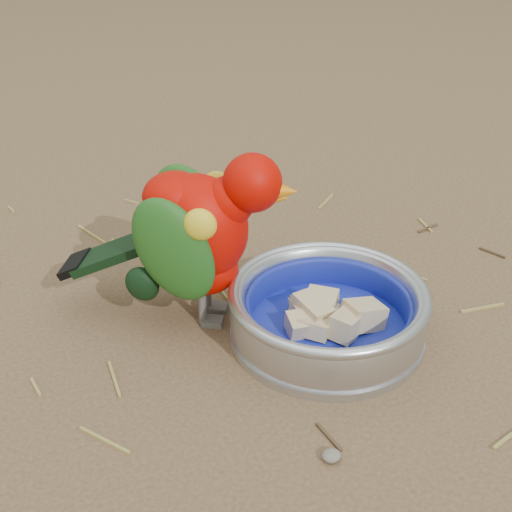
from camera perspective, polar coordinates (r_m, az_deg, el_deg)
name	(u,v)px	position (r m, az deg, el deg)	size (l,w,h in m)	color
ground	(262,355)	(0.76, 0.49, -7.94)	(60.00, 60.00, 0.00)	brown
food_bowl	(327,331)	(0.78, 5.69, -5.99)	(0.21, 0.21, 0.02)	#B2B2BA
bowl_wall	(328,308)	(0.76, 5.81, -4.19)	(0.21, 0.21, 0.04)	#B2B2BA
fruit_wedges	(328,314)	(0.77, 5.78, -4.62)	(0.13, 0.13, 0.03)	tan
lory_parrot	(198,242)	(0.77, -4.65, 1.11)	(0.11, 0.24, 0.19)	#B80800
ground_debris	(200,315)	(0.81, -4.50, -4.74)	(0.90, 0.80, 0.01)	#9A8645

